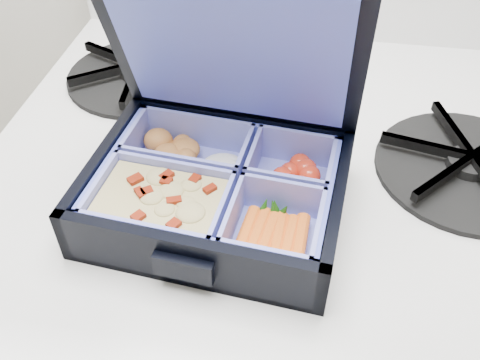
% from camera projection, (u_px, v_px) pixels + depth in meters
% --- Properties ---
extents(stove, '(0.60, 0.60, 0.90)m').
position_uv_depth(stove, '(266.00, 358.00, 0.87)').
color(stove, silver).
rests_on(stove, floor).
extents(bento_box, '(0.24, 0.19, 0.05)m').
position_uv_depth(bento_box, '(217.00, 191.00, 0.48)').
color(bento_box, black).
rests_on(bento_box, stove).
extents(burner_grate, '(0.22, 0.22, 0.03)m').
position_uv_depth(burner_grate, '(470.00, 162.00, 0.52)').
color(burner_grate, black).
rests_on(burner_grate, stove).
extents(burner_grate_rear, '(0.23, 0.23, 0.02)m').
position_uv_depth(burner_grate_rear, '(139.00, 71.00, 0.65)').
color(burner_grate_rear, black).
rests_on(burner_grate_rear, stove).
extents(fork, '(0.08, 0.19, 0.01)m').
position_uv_depth(fork, '(260.00, 128.00, 0.58)').
color(fork, '#B8B8B8').
rests_on(fork, stove).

